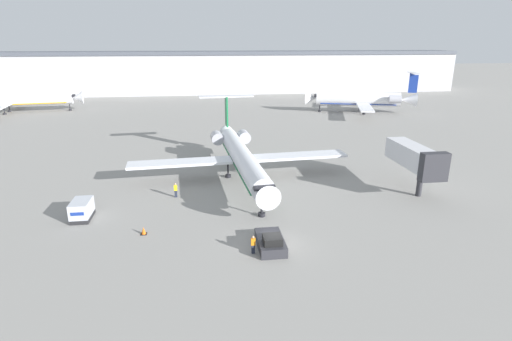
{
  "coord_description": "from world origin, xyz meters",
  "views": [
    {
      "loc": [
        -6.35,
        -32.57,
        18.28
      ],
      "look_at": [
        0.0,
        13.15,
        3.34
      ],
      "focal_mm": 28.0,
      "sensor_mm": 36.0,
      "label": 1
    }
  ],
  "objects": [
    {
      "name": "ground_plane",
      "position": [
        0.0,
        0.0,
        0.0
      ],
      "size": [
        600.0,
        600.0,
        0.0
      ],
      "primitive_type": "plane",
      "color": "gray"
    },
    {
      "name": "luggage_cart",
      "position": [
        -19.51,
        9.14,
        1.04
      ],
      "size": [
        1.9,
        3.28,
        2.08
      ],
      "color": "#232326",
      "rests_on": "ground"
    },
    {
      "name": "terminal_building",
      "position": [
        0.0,
        120.0,
        7.5
      ],
      "size": [
        180.0,
        16.8,
        14.95
      ],
      "color": "#B2B2B7",
      "rests_on": "ground"
    },
    {
      "name": "traffic_cone_left",
      "position": [
        -12.5,
        4.49,
        0.37
      ],
      "size": [
        0.61,
        0.61,
        0.77
      ],
      "color": "black",
      "rests_on": "ground"
    },
    {
      "name": "jet_bridge",
      "position": [
        20.03,
        12.32,
        4.44
      ],
      "size": [
        3.2,
        10.43,
        6.19
      ],
      "color": "#2D2D33",
      "rests_on": "ground"
    },
    {
      "name": "worker_by_wing",
      "position": [
        -9.82,
        14.14,
        0.97
      ],
      "size": [
        0.4,
        0.26,
        1.83
      ],
      "color": "#232838",
      "rests_on": "ground"
    },
    {
      "name": "worker_near_tug",
      "position": [
        -2.19,
        -0.75,
        0.91
      ],
      "size": [
        0.4,
        0.24,
        1.74
      ],
      "color": "#232838",
      "rests_on": "ground"
    },
    {
      "name": "pushback_tug",
      "position": [
        -0.45,
        0.06,
        0.59
      ],
      "size": [
        2.39,
        4.63,
        1.64
      ],
      "color": "#2D2D33",
      "rests_on": "ground"
    },
    {
      "name": "airplane_parked_far_right",
      "position": [
        36.1,
        69.55,
        3.71
      ],
      "size": [
        29.11,
        30.99,
        10.67
      ],
      "color": "white",
      "rests_on": "ground"
    },
    {
      "name": "airplane_main",
      "position": [
        -1.14,
        20.27,
        3.35
      ],
      "size": [
        30.57,
        31.31,
        9.74
      ],
      "color": "silver",
      "rests_on": "ground"
    },
    {
      "name": "airplane_parked_far_left",
      "position": [
        -56.79,
        82.12,
        3.51
      ],
      "size": [
        35.77,
        38.67,
        10.31
      ],
      "color": "white",
      "rests_on": "ground"
    }
  ]
}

